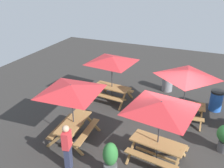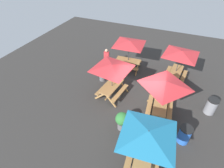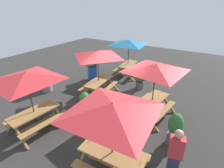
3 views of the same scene
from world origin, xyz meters
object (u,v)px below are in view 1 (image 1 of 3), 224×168
trash_bin_gray (167,82)px  person_standing (67,146)px  potted_plant_0 (110,159)px  potted_plant_1 (140,107)px  picnic_table_4 (71,93)px  picnic_table_0 (161,110)px  trash_bin_blue (216,101)px  picnic_table_2 (112,63)px  picnic_table_3 (187,77)px

trash_bin_gray → person_standing: size_ratio=0.59×
person_standing → potted_plant_0: bearing=-90.0°
trash_bin_gray → potted_plant_1: 3.20m
trash_bin_gray → potted_plant_0: potted_plant_0 is taller
trash_bin_gray → potted_plant_0: 6.81m
trash_bin_gray → potted_plant_0: bearing=-93.1°
picnic_table_4 → picnic_table_0: bearing=-92.6°
trash_bin_gray → trash_bin_blue: bearing=-25.3°
picnic_table_4 → potted_plant_1: picnic_table_4 is taller
potted_plant_0 → picnic_table_4: bearing=150.3°
trash_bin_gray → trash_bin_blue: size_ratio=1.00×
picnic_table_0 → trash_bin_gray: picnic_table_0 is taller
trash_bin_gray → potted_plant_1: (-0.54, -3.16, 0.04)m
potted_plant_1 → person_standing: person_standing is taller
picnic_table_0 → picnic_table_2: same height
picnic_table_0 → trash_bin_gray: bearing=106.4°
picnic_table_3 → picnic_table_4: same height
trash_bin_blue → potted_plant_0: (-2.86, -5.62, 0.14)m
picnic_table_2 → potted_plant_1: size_ratio=2.71×
picnic_table_3 → picnic_table_0: bearing=-102.2°
trash_bin_blue → potted_plant_1: size_ratio=0.94×
picnic_table_3 → potted_plant_1: bearing=-167.1°
picnic_table_3 → trash_bin_gray: bearing=109.8°
picnic_table_3 → person_standing: (-2.92, -4.50, -1.10)m
trash_bin_blue → trash_bin_gray: bearing=154.7°
picnic_table_2 → potted_plant_0: bearing=-61.3°
picnic_table_0 → potted_plant_1: bearing=127.3°
trash_bin_blue → person_standing: (-4.22, -5.92, 0.39)m
picnic_table_2 → person_standing: size_ratio=1.68×
picnic_table_2 → trash_bin_blue: 5.11m
picnic_table_3 → trash_bin_blue: size_ratio=2.38×
picnic_table_2 → picnic_table_3: (3.49, -0.38, 0.00)m
picnic_table_0 → trash_bin_blue: (1.67, 4.41, -1.49)m
picnic_table_3 → potted_plant_0: size_ratio=1.92×
picnic_table_3 → picnic_table_2: bearing=168.8°
picnic_table_0 → trash_bin_blue: bearing=77.3°
picnic_table_3 → potted_plant_1: picnic_table_3 is taller
trash_bin_blue → person_standing: person_standing is taller
picnic_table_4 → potted_plant_0: (2.02, -1.15, -1.36)m
picnic_table_3 → trash_bin_blue: (1.29, 1.42, -1.49)m
picnic_table_2 → picnic_table_4: same height
picnic_table_2 → potted_plant_1: bearing=-22.2°
picnic_table_4 → picnic_table_2: bearing=-5.4°
trash_bin_gray → trash_bin_blue: same height
picnic_table_3 → person_standing: picnic_table_3 is taller
trash_bin_blue → potted_plant_1: 3.62m
trash_bin_gray → person_standing: bearing=-103.7°
picnic_table_2 → potted_plant_1: 2.46m
potted_plant_1 → picnic_table_2: bearing=151.8°
picnic_table_4 → potted_plant_1: (1.85, 2.49, -1.46)m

